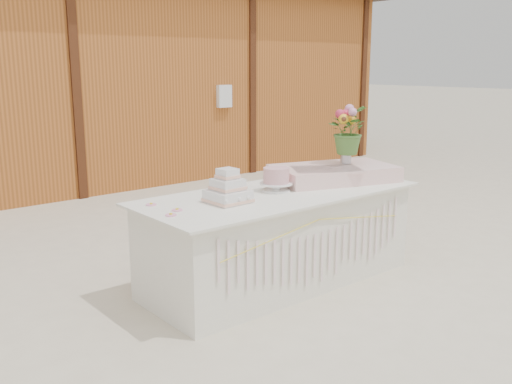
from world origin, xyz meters
TOP-DOWN VIEW (x-y plane):
  - ground at (0.00, 0.00)m, footprint 80.00×80.00m
  - barn at (-0.01, 5.99)m, footprint 12.60×4.60m
  - cake_table at (0.00, -0.00)m, footprint 2.40×1.00m
  - wedding_cake at (-0.54, -0.01)m, footprint 0.30×0.30m
  - pink_cake_stand at (0.01, 0.05)m, footprint 0.27×0.27m
  - satin_runner at (0.70, 0.05)m, footprint 1.20×0.90m
  - flower_vase at (0.88, 0.07)m, footprint 0.10×0.10m
  - bouquet at (0.88, 0.07)m, footprint 0.51×0.51m
  - loose_flowers at (-1.04, 0.10)m, footprint 0.23×0.40m

SIDE VIEW (x-z plane):
  - ground at x=0.00m, z-range 0.00..0.00m
  - cake_table at x=0.00m, z-range 0.00..0.77m
  - loose_flowers at x=-1.04m, z-range 0.77..0.79m
  - satin_runner at x=0.70m, z-range 0.77..0.90m
  - wedding_cake at x=-0.54m, z-range 0.73..0.99m
  - pink_cake_stand at x=0.01m, z-range 0.78..0.98m
  - flower_vase at x=0.88m, z-range 0.90..1.04m
  - bouquet at x=0.88m, z-range 1.04..1.47m
  - barn at x=-0.01m, z-range 0.03..3.33m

